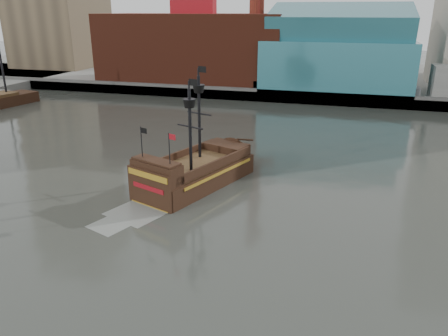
% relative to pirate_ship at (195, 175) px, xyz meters
% --- Properties ---
extents(ground, '(400.00, 400.00, 0.00)m').
position_rel_pirate_ship_xyz_m(ground, '(1.83, -15.59, -1.20)').
color(ground, '#2D2F2A').
rests_on(ground, ground).
extents(promenade_far, '(220.00, 60.00, 2.00)m').
position_rel_pirate_ship_xyz_m(promenade_far, '(1.83, 76.41, -0.20)').
color(promenade_far, slate).
rests_on(promenade_far, ground).
extents(seawall, '(220.00, 1.00, 2.60)m').
position_rel_pirate_ship_xyz_m(seawall, '(1.83, 46.91, 0.10)').
color(seawall, '#4C4C49').
rests_on(seawall, ground).
extents(pirate_ship, '(11.10, 18.47, 13.28)m').
position_rel_pirate_ship_xyz_m(pirate_ship, '(0.00, 0.00, 0.00)').
color(pirate_ship, black).
rests_on(pirate_ship, ground).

